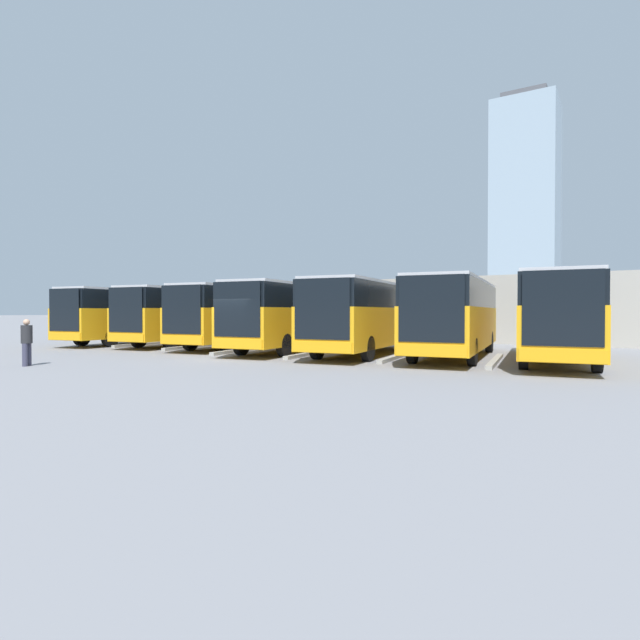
{
  "coord_description": "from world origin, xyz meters",
  "views": [
    {
      "loc": [
        -14.12,
        15.98,
        1.97
      ],
      "look_at": [
        -1.15,
        -5.34,
        1.56
      ],
      "focal_mm": 28.0,
      "sensor_mm": 36.0,
      "label": 1
    }
  ],
  "objects_px": {
    "bus_3": "(296,314)",
    "bus_5": "(193,314)",
    "bus_0": "(557,315)",
    "bus_1": "(456,315)",
    "bus_4": "(244,314)",
    "pedestrian": "(27,341)",
    "bus_6": "(138,314)",
    "bus_2": "(368,314)"
  },
  "relations": [
    {
      "from": "bus_4",
      "to": "pedestrian",
      "type": "bearing_deg",
      "value": 80.49
    },
    {
      "from": "bus_0",
      "to": "pedestrian",
      "type": "bearing_deg",
      "value": 28.06
    },
    {
      "from": "bus_2",
      "to": "bus_5",
      "type": "distance_m",
      "value": 11.91
    },
    {
      "from": "bus_1",
      "to": "bus_2",
      "type": "distance_m",
      "value": 4.0
    },
    {
      "from": "bus_5",
      "to": "pedestrian",
      "type": "height_order",
      "value": "bus_5"
    },
    {
      "from": "bus_6",
      "to": "pedestrian",
      "type": "height_order",
      "value": "bus_6"
    },
    {
      "from": "bus_0",
      "to": "bus_2",
      "type": "xyz_separation_m",
      "value": [
        7.93,
        0.57,
        0.0
      ]
    },
    {
      "from": "bus_1",
      "to": "bus_5",
      "type": "relative_size",
      "value": 1.0
    },
    {
      "from": "bus_1",
      "to": "bus_4",
      "type": "bearing_deg",
      "value": -7.98
    },
    {
      "from": "bus_1",
      "to": "bus_2",
      "type": "relative_size",
      "value": 1.0
    },
    {
      "from": "pedestrian",
      "to": "bus_6",
      "type": "bearing_deg",
      "value": -175.89
    },
    {
      "from": "bus_5",
      "to": "bus_6",
      "type": "relative_size",
      "value": 1.0
    },
    {
      "from": "bus_2",
      "to": "bus_3",
      "type": "distance_m",
      "value": 3.97
    },
    {
      "from": "bus_6",
      "to": "bus_2",
      "type": "bearing_deg",
      "value": 173.11
    },
    {
      "from": "bus_0",
      "to": "bus_5",
      "type": "distance_m",
      "value": 19.83
    },
    {
      "from": "bus_0",
      "to": "bus_6",
      "type": "relative_size",
      "value": 1.0
    },
    {
      "from": "bus_1",
      "to": "bus_2",
      "type": "bearing_deg",
      "value": -0.26
    },
    {
      "from": "bus_3",
      "to": "bus_6",
      "type": "distance_m",
      "value": 11.9
    },
    {
      "from": "bus_2",
      "to": "bus_4",
      "type": "bearing_deg",
      "value": -11.85
    },
    {
      "from": "bus_0",
      "to": "bus_5",
      "type": "xyz_separation_m",
      "value": [
        19.83,
        -0.05,
        0.0
      ]
    },
    {
      "from": "bus_3",
      "to": "pedestrian",
      "type": "bearing_deg",
      "value": 60.7
    },
    {
      "from": "bus_4",
      "to": "bus_3",
      "type": "bearing_deg",
      "value": 162.22
    },
    {
      "from": "bus_6",
      "to": "bus_5",
      "type": "bearing_deg",
      "value": -176.25
    },
    {
      "from": "pedestrian",
      "to": "bus_5",
      "type": "bearing_deg",
      "value": 166.41
    },
    {
      "from": "bus_1",
      "to": "pedestrian",
      "type": "distance_m",
      "value": 16.91
    },
    {
      "from": "bus_2",
      "to": "bus_3",
      "type": "xyz_separation_m",
      "value": [
        3.97,
        0.11,
        0.0
      ]
    },
    {
      "from": "bus_1",
      "to": "bus_4",
      "type": "height_order",
      "value": "same"
    },
    {
      "from": "bus_1",
      "to": "pedestrian",
      "type": "bearing_deg",
      "value": 35.71
    },
    {
      "from": "bus_3",
      "to": "bus_5",
      "type": "height_order",
      "value": "same"
    },
    {
      "from": "bus_1",
      "to": "bus_3",
      "type": "relative_size",
      "value": 1.0
    },
    {
      "from": "bus_0",
      "to": "bus_5",
      "type": "bearing_deg",
      "value": -7.62
    },
    {
      "from": "bus_5",
      "to": "bus_0",
      "type": "bearing_deg",
      "value": 172.38
    },
    {
      "from": "bus_3",
      "to": "bus_5",
      "type": "relative_size",
      "value": 1.0
    },
    {
      "from": "bus_1",
      "to": "bus_5",
      "type": "distance_m",
      "value": 15.86
    },
    {
      "from": "bus_1",
      "to": "bus_3",
      "type": "bearing_deg",
      "value": -3.03
    },
    {
      "from": "bus_0",
      "to": "bus_4",
      "type": "bearing_deg",
      "value": -7.59
    },
    {
      "from": "bus_0",
      "to": "pedestrian",
      "type": "xyz_separation_m",
      "value": [
        16.28,
        11.63,
        -0.94
      ]
    },
    {
      "from": "bus_3",
      "to": "bus_4",
      "type": "distance_m",
      "value": 4.03
    },
    {
      "from": "bus_0",
      "to": "bus_1",
      "type": "relative_size",
      "value": 1.0
    },
    {
      "from": "bus_6",
      "to": "pedestrian",
      "type": "relative_size",
      "value": 6.41
    },
    {
      "from": "bus_1",
      "to": "pedestrian",
      "type": "height_order",
      "value": "bus_1"
    },
    {
      "from": "bus_5",
      "to": "bus_1",
      "type": "bearing_deg",
      "value": 172.08
    }
  ]
}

